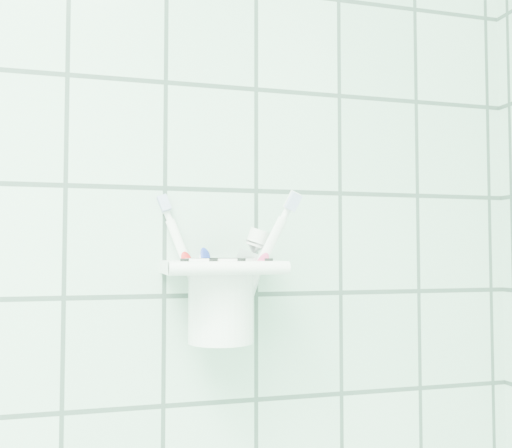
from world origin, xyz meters
TOP-DOWN VIEW (x-y plane):
  - holder_bracket at (0.66, 1.15)m, footprint 0.14×0.11m
  - cup at (0.66, 1.16)m, footprint 0.09×0.09m
  - toothbrush_pink at (0.66, 1.16)m, footprint 0.06×0.05m
  - toothbrush_blue at (0.66, 1.17)m, footprint 0.03×0.07m
  - toothbrush_orange at (0.67, 1.17)m, footprint 0.08×0.05m
  - toothpaste_tube at (0.67, 1.17)m, footprint 0.06×0.04m

SIDE VIEW (x-z plane):
  - cup at x=0.66m, z-range 1.20..1.30m
  - toothpaste_tube at x=0.67m, z-range 1.21..1.35m
  - holder_bracket at x=0.66m, z-range 1.27..1.31m
  - toothbrush_pink at x=0.66m, z-range 1.21..1.39m
  - toothbrush_blue at x=0.66m, z-range 1.21..1.40m
  - toothbrush_orange at x=0.67m, z-range 1.21..1.40m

